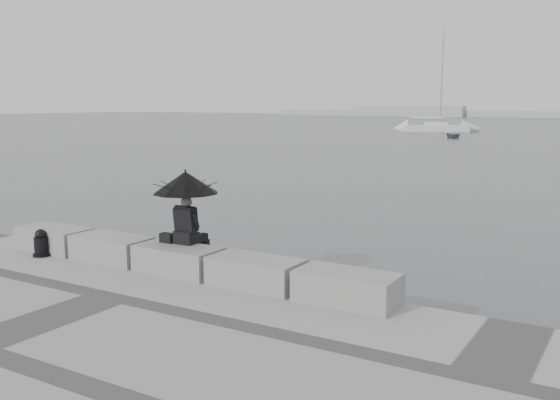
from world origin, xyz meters
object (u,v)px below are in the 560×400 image
Objects in this scene: sailboat_left at (436,127)px; seated_person at (185,190)px; dinghy at (453,135)px; mooring_bollard at (41,245)px.

seated_person is at bearing -99.71° from sailboat_left.
sailboat_left reaches higher than dinghy.
sailboat_left is 3.91× the size of dinghy.
seated_person is 57.34m from dinghy.
dinghy is at bearing 97.44° from seated_person.
seated_person reaches higher than mooring_bollard.
sailboat_left reaches higher than mooring_bollard.
seated_person is 0.11× the size of sailboat_left.
seated_person is 3.50m from mooring_bollard.
sailboat_left is at bearing 94.66° from dinghy.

